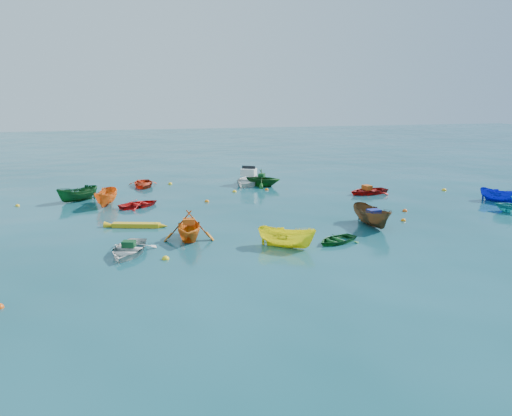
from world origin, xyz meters
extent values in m
plane|color=#093C43|center=(0.00, 0.00, 0.00)|extent=(160.00, 160.00, 0.00)
imported|color=beige|center=(-8.00, -1.37, 0.00)|extent=(3.13, 3.74, 0.67)
imported|color=#53391E|center=(5.97, 0.59, 0.00)|extent=(1.60, 3.56, 1.34)
imported|color=orange|center=(-4.83, 0.41, 0.00)|extent=(3.15, 3.52, 1.67)
imported|color=yellow|center=(-0.17, -2.19, 0.00)|extent=(3.18, 2.73, 1.19)
imported|color=#135221|center=(2.64, -2.03, 0.00)|extent=(2.91, 2.57, 0.50)
imported|color=red|center=(-7.31, 8.92, 0.00)|extent=(3.41, 3.06, 0.58)
imported|color=orange|center=(-9.49, 9.91, 0.00)|extent=(1.90, 3.46, 1.27)
imported|color=#104815|center=(2.87, 14.24, 0.00)|extent=(3.74, 3.60, 1.52)
imported|color=#9C0F0D|center=(9.96, 9.23, 0.00)|extent=(3.56, 2.82, 0.66)
imported|color=#0E19B8|center=(17.90, 4.38, 0.00)|extent=(2.41, 2.96, 1.09)
imported|color=red|center=(-6.86, 16.42, 0.00)|extent=(2.36, 3.28, 0.68)
imported|color=#11481D|center=(-11.56, 11.79, 0.00)|extent=(3.24, 2.62, 1.20)
imported|color=white|center=(1.91, 15.33, 0.00)|extent=(4.83, 5.30, 1.50)
cube|color=#104320|center=(-7.97, -1.27, 0.48)|extent=(0.72, 0.62, 0.30)
cube|color=navy|center=(5.98, 0.44, 0.84)|extent=(0.77, 0.61, 0.35)
cube|color=#DA5B16|center=(-4.83, 0.46, 0.98)|extent=(0.66, 0.54, 0.29)
cube|color=#124B1D|center=(2.78, 14.29, 0.91)|extent=(0.72, 0.78, 0.30)
cube|color=#B94C13|center=(9.87, 9.21, 0.51)|extent=(0.67, 0.81, 0.35)
sphere|color=yellow|center=(-6.29, -2.61, 0.00)|extent=(0.35, 0.35, 0.35)
sphere|color=orange|center=(8.36, 1.13, 0.00)|extent=(0.31, 0.31, 0.31)
sphere|color=yellow|center=(-15.49, 11.12, 0.00)|extent=(0.31, 0.31, 0.31)
sphere|color=orange|center=(-2.57, 9.35, 0.00)|extent=(0.34, 0.34, 0.34)
sphere|color=yellow|center=(0.07, 12.37, 0.00)|extent=(0.34, 0.34, 0.34)
sphere|color=#E24E0C|center=(9.74, 3.34, 0.00)|extent=(0.33, 0.33, 0.33)
sphere|color=yellow|center=(-4.60, 16.95, 0.00)|extent=(0.35, 0.35, 0.35)
sphere|color=orange|center=(2.73, 12.53, 0.00)|extent=(0.31, 0.31, 0.31)
sphere|color=yellow|center=(16.47, 8.94, 0.00)|extent=(0.38, 0.38, 0.38)
camera|label=1|loc=(-7.49, -25.42, 7.80)|focal=35.00mm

